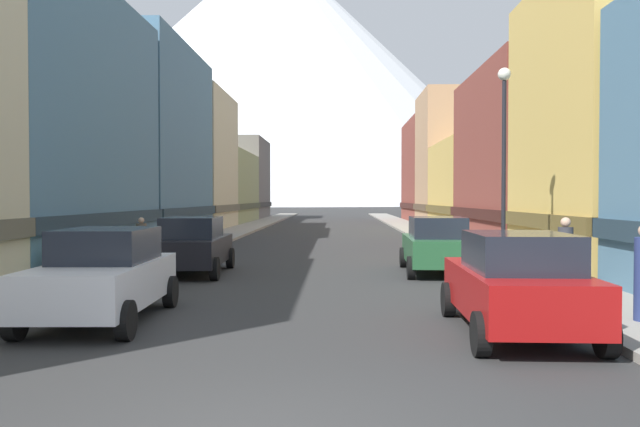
{
  "coord_description": "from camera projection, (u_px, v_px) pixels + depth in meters",
  "views": [
    {
      "loc": [
        0.71,
        -6.22,
        2.38
      ],
      "look_at": [
        -0.48,
        36.11,
        1.34
      ],
      "focal_mm": 36.38,
      "sensor_mm": 36.0,
      "label": 1
    }
  ],
  "objects": [
    {
      "name": "storefront_right_3",
      "position": [
        499.0,
        189.0,
        43.57
      ],
      "size": [
        8.34,
        10.74,
        6.12
      ],
      "color": "#D8B259",
      "rests_on": "ground"
    },
    {
      "name": "pedestrian_0",
      "position": [
        565.0,
        256.0,
        15.78
      ],
      "size": [
        0.36,
        0.36,
        1.75
      ],
      "color": "#333338",
      "rests_on": "sidewalk_right"
    },
    {
      "name": "pedestrian_1",
      "position": [
        141.0,
        241.0,
        22.88
      ],
      "size": [
        0.36,
        0.36,
        1.53
      ],
      "color": "brown",
      "rests_on": "sidewalk_left"
    },
    {
      "name": "storefront_right_5",
      "position": [
        438.0,
        173.0,
        63.39
      ],
      "size": [
        6.39,
        12.09,
        9.87
      ],
      "color": "brown",
      "rests_on": "ground"
    },
    {
      "name": "sidewalk_left",
      "position": [
        229.0,
        234.0,
        41.45
      ],
      "size": [
        2.5,
        100.0,
        0.15
      ],
      "primitive_type": "cube",
      "color": "gray",
      "rests_on": "ground"
    },
    {
      "name": "sidewalk_right",
      "position": [
        425.0,
        234.0,
        41.1
      ],
      "size": [
        2.5,
        100.0,
        0.15
      ],
      "primitive_type": "cube",
      "color": "gray",
      "rests_on": "ground"
    },
    {
      "name": "trash_bin_right",
      "position": [
        564.0,
        267.0,
        16.13
      ],
      "size": [
        0.59,
        0.59,
        0.98
      ],
      "color": "#4C5156",
      "rests_on": "sidewalk_right"
    },
    {
      "name": "storefront_left_5",
      "position": [
        238.0,
        181.0,
        72.85
      ],
      "size": [
        6.49,
        11.23,
        8.91
      ],
      "color": "#66605B",
      "rests_on": "ground"
    },
    {
      "name": "storefront_right_4",
      "position": [
        466.0,
        162.0,
        53.1
      ],
      "size": [
        7.63,
        8.13,
        10.96
      ],
      "color": "tan",
      "rests_on": "ground"
    },
    {
      "name": "storefront_left_1",
      "position": [
        26.0,
        130.0,
        23.46
      ],
      "size": [
        6.55,
        12.4,
        9.97
      ],
      "color": "slate",
      "rests_on": "ground"
    },
    {
      "name": "mountain_backdrop",
      "position": [
        271.0,
        72.0,
        265.53
      ],
      "size": [
        218.22,
        218.22,
        107.59
      ],
      "primitive_type": "cone",
      "color": "silver",
      "rests_on": "ground"
    },
    {
      "name": "streetlamp_right",
      "position": [
        504.0,
        140.0,
        18.12
      ],
      "size": [
        0.36,
        0.36,
        5.86
      ],
      "color": "black",
      "rests_on": "sidewalk_right"
    },
    {
      "name": "storefront_left_2",
      "position": [
        136.0,
        147.0,
        36.15
      ],
      "size": [
        6.51,
        12.43,
        10.76
      ],
      "color": "slate",
      "rests_on": "ground"
    },
    {
      "name": "storefront_right_2",
      "position": [
        571.0,
        161.0,
        31.98
      ],
      "size": [
        9.68,
        12.03,
        8.66
      ],
      "color": "brown",
      "rests_on": "ground"
    },
    {
      "name": "storefront_left_3",
      "position": [
        175.0,
        164.0,
        48.01
      ],
      "size": [
        8.04,
        10.44,
        10.1
      ],
      "color": "beige",
      "rests_on": "ground"
    },
    {
      "name": "storefront_left_4",
      "position": [
        217.0,
        189.0,
        60.25
      ],
      "size": [
        6.36,
        13.95,
        6.57
      ],
      "color": "#8C9966",
      "rests_on": "ground"
    },
    {
      "name": "car_right_1",
      "position": [
        437.0,
        245.0,
        20.32
      ],
      "size": [
        2.18,
        4.46,
        1.78
      ],
      "color": "#265933",
      "rests_on": "ground"
    },
    {
      "name": "car_left_0",
      "position": [
        104.0,
        275.0,
        12.45
      ],
      "size": [
        2.19,
        4.46,
        1.78
      ],
      "color": "silver",
      "rests_on": "ground"
    },
    {
      "name": "car_left_1",
      "position": [
        193.0,
        245.0,
        20.12
      ],
      "size": [
        2.18,
        4.45,
        1.78
      ],
      "color": "black",
      "rests_on": "ground"
    },
    {
      "name": "potted_plant_0",
      "position": [
        56.0,
        260.0,
        17.69
      ],
      "size": [
        0.67,
        0.67,
        0.97
      ],
      "color": "gray",
      "rests_on": "sidewalk_left"
    },
    {
      "name": "car_right_0",
      "position": [
        517.0,
        283.0,
        11.21
      ],
      "size": [
        2.15,
        4.44,
        1.78
      ],
      "color": "#9E1111",
      "rests_on": "ground"
    }
  ]
}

